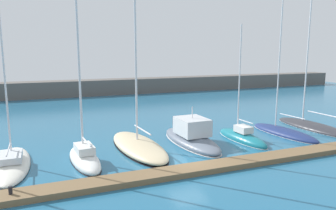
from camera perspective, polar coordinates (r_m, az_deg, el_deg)
The scene contains 11 objects.
ground_plane at distance 22.77m, azimuth 3.71°, elevation -10.69°, with size 120.00×120.00×0.00m, color #236084.
dock_pier at distance 21.52m, azimuth 5.37°, elevation -11.42°, with size 40.30×1.61×0.37m, color brown.
breakwater_seawall at distance 59.16m, azimuth -12.70°, elevation 3.15°, with size 108.00×3.78×2.77m, color #5B5651.
sailboat_ivory_second at distance 24.84m, azimuth -26.43°, elevation -9.48°, with size 2.47×8.19×13.44m.
sailboat_white_third at distance 23.69m, azimuth -14.86°, elevation -9.13°, with size 2.37×6.27×13.43m.
sailboat_sand_fourth at distance 26.06m, azimuth -5.37°, elevation -7.18°, with size 3.84×9.70×20.09m.
motorboat_slate_fifth at distance 27.67m, azimuth 4.21°, elevation -5.74°, with size 3.21×8.76×3.57m.
sailboat_teal_sixth at distance 29.33m, azimuth 13.22°, elevation -5.71°, with size 2.15×6.52×10.69m.
sailboat_navy_seventh at distance 32.55m, azimuth 20.19°, elevation -4.61°, with size 2.89×8.04×14.65m.
sailboat_charcoal_eighth at distance 36.16m, azimuth 24.66°, elevation -3.56°, with size 2.85×9.43×16.84m.
dock_bollard at distance 19.37m, azimuth -26.60°, elevation -13.63°, with size 0.20×0.20×0.44m, color black.
Camera 1 is at (-9.26, -19.23, 7.94)m, focal length 33.72 mm.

